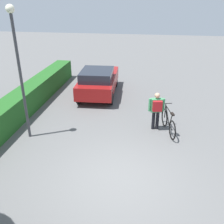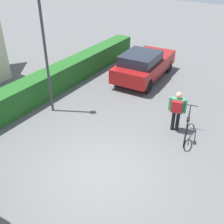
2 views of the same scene
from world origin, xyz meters
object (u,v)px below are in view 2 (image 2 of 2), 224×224
object	(u,v)px
person_rider	(177,108)
parked_car_far	(144,65)
street_lamp	(44,38)
bicycle	(187,127)

from	to	relation	value
person_rider	parked_car_far	bearing A→B (deg)	41.06
person_rider	street_lamp	world-z (taller)	street_lamp
bicycle	street_lamp	bearing A→B (deg)	102.51
person_rider	street_lamp	bearing A→B (deg)	105.46
bicycle	street_lamp	xyz separation A→B (m)	(-1.16, 5.25, 2.59)
parked_car_far	person_rider	bearing A→B (deg)	-138.94
bicycle	person_rider	distance (m)	0.73
person_rider	street_lamp	distance (m)	5.34
parked_car_far	bicycle	size ratio (longest dim) A/B	2.38
street_lamp	bicycle	bearing A→B (deg)	-77.49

